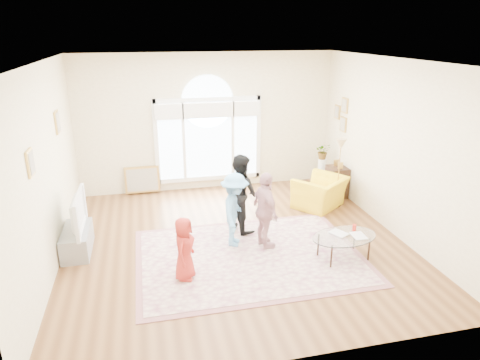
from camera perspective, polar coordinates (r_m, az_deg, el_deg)
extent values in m
plane|color=brown|center=(7.87, -0.60, -8.34)|extent=(6.00, 6.00, 0.00)
plane|color=#F3EAC2|center=(10.13, -4.31, 7.62)|extent=(6.00, 0.00, 6.00)
plane|color=#F3EAC2|center=(4.58, 7.51, -7.66)|extent=(6.00, 0.00, 6.00)
plane|color=#F3EAC2|center=(7.27, -24.42, 1.11)|extent=(0.00, 6.00, 6.00)
plane|color=#F3EAC2|center=(8.41, 19.82, 4.03)|extent=(0.00, 6.00, 6.00)
plane|color=white|center=(6.98, -0.69, 15.59)|extent=(6.00, 6.00, 0.00)
cube|color=white|center=(10.45, -4.09, 0.31)|extent=(2.50, 0.08, 0.10)
cube|color=white|center=(9.99, -4.36, 10.66)|extent=(2.50, 0.08, 0.10)
cube|color=white|center=(10.07, -11.12, 4.90)|extent=(0.10, 0.08, 2.00)
cube|color=white|center=(10.43, 2.45, 5.75)|extent=(0.10, 0.08, 2.00)
cube|color=#C6E2FF|center=(10.09, -9.27, 5.04)|extent=(0.55, 0.02, 1.80)
cube|color=#C6E2FF|center=(10.35, 0.70, 5.65)|extent=(0.55, 0.02, 1.80)
cube|color=#C6E2FF|center=(10.18, -4.22, 5.37)|extent=(1.10, 0.02, 1.80)
cylinder|color=#C6E2FF|center=(10.00, -4.35, 10.38)|extent=(1.20, 0.02, 1.20)
cube|color=white|center=(10.10, -7.50, 5.14)|extent=(0.07, 0.04, 1.80)
cube|color=white|center=(10.27, -0.97, 5.55)|extent=(0.07, 0.04, 1.80)
cube|color=white|center=(9.86, -9.46, 8.98)|extent=(0.65, 0.12, 0.35)
cube|color=white|center=(9.95, -4.25, 9.28)|extent=(1.20, 0.12, 0.35)
cube|color=white|center=(10.12, 0.83, 9.51)|extent=(0.65, 0.12, 0.35)
cube|color=tan|center=(8.39, -23.19, 7.10)|extent=(0.03, 0.34, 0.40)
cube|color=#ADA38E|center=(8.38, -23.07, 7.12)|extent=(0.01, 0.28, 0.34)
cube|color=tan|center=(6.31, -26.17, 2.06)|extent=(0.03, 0.30, 0.36)
cube|color=#ADA38E|center=(6.31, -26.02, 2.08)|extent=(0.01, 0.24, 0.30)
cube|color=tan|center=(10.04, 13.80, 9.63)|extent=(0.03, 0.28, 0.34)
cube|color=#ADA38E|center=(10.04, 13.71, 9.63)|extent=(0.01, 0.22, 0.28)
cube|color=tan|center=(10.12, 13.61, 7.24)|extent=(0.03, 0.28, 0.34)
cube|color=#ADA38E|center=(10.11, 13.51, 7.24)|extent=(0.01, 0.22, 0.28)
cube|color=tan|center=(10.39, 12.85, 8.84)|extent=(0.03, 0.26, 0.32)
cube|color=#ADA38E|center=(10.38, 12.76, 8.84)|extent=(0.01, 0.20, 0.26)
cube|color=beige|center=(7.42, 1.28, -10.12)|extent=(3.60, 2.60, 0.02)
cube|color=#925A5D|center=(7.42, 1.28, -10.14)|extent=(3.80, 2.80, 0.01)
cube|color=gray|center=(8.00, -20.89, -7.56)|extent=(0.45, 1.00, 0.42)
imported|color=black|center=(7.79, -21.36, -4.05)|extent=(0.15, 1.12, 0.65)
cube|color=#5BAFD0|center=(7.77, -20.70, -4.01)|extent=(0.02, 0.92, 0.52)
ellipsoid|color=silver|center=(7.39, 13.74, -7.33)|extent=(1.22, 0.87, 0.02)
cylinder|color=black|center=(7.83, 15.00, -7.59)|extent=(0.03, 0.03, 0.40)
cylinder|color=black|center=(7.46, 10.38, -8.62)|extent=(0.03, 0.03, 0.40)
cylinder|color=black|center=(7.54, 16.81, -8.88)|extent=(0.03, 0.03, 0.40)
cylinder|color=black|center=(7.15, 12.08, -10.04)|extent=(0.03, 0.03, 0.40)
imported|color=#B2A58C|center=(7.34, 12.51, -7.22)|extent=(0.33, 0.36, 0.03)
imported|color=#B2A58C|center=(7.38, 14.78, -7.30)|extent=(0.23, 0.30, 0.02)
cylinder|color=red|center=(7.57, 14.99, -6.17)|extent=(0.07, 0.07, 0.12)
imported|color=yellow|center=(9.41, 10.63, -1.64)|extent=(1.37, 1.34, 0.67)
cube|color=black|center=(10.11, 12.77, -0.20)|extent=(0.40, 0.50, 0.70)
cylinder|color=black|center=(9.67, 12.68, -3.27)|extent=(0.20, 0.20, 0.02)
cylinder|color=#A77F3F|center=(9.44, 12.98, 0.46)|extent=(0.02, 0.02, 1.35)
cone|color=#CCB284|center=(9.24, 13.32, 4.71)|extent=(0.27, 0.27, 0.22)
cylinder|color=white|center=(10.66, 10.83, 0.97)|extent=(0.20, 0.20, 0.70)
imported|color=#33722D|center=(10.51, 11.02, 3.80)|extent=(0.42, 0.39, 0.39)
cube|color=tan|center=(10.37, -12.76, -1.76)|extent=(0.80, 0.14, 0.62)
imported|color=#A92A22|center=(6.63, -7.43, -9.05)|extent=(0.49, 0.58, 1.01)
imported|color=black|center=(8.04, 0.09, -1.72)|extent=(0.81, 0.89, 1.50)
imported|color=#CB949C|center=(7.42, 3.41, -4.11)|extent=(0.48, 0.85, 1.38)
imported|color=#66ACE3|center=(7.50, -0.69, -4.00)|extent=(0.76, 0.98, 1.33)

